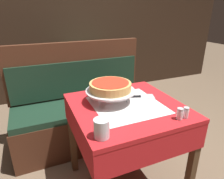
{
  "coord_description": "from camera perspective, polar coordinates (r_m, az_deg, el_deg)",
  "views": [
    {
      "loc": [
        -0.59,
        -1.11,
        1.36
      ],
      "look_at": [
        -0.09,
        0.07,
        0.85
      ],
      "focal_mm": 32.0,
      "sensor_mm": 36.0,
      "label": 1
    }
  ],
  "objects": [
    {
      "name": "back_wall_panel",
      "position": [
        3.28,
        -13.49,
        18.53
      ],
      "size": [
        6.0,
        0.04,
        2.4
      ],
      "primitive_type": "cube",
      "color": "black",
      "rests_on": "ground_plane"
    },
    {
      "name": "condiment_caddy",
      "position": [
        2.92,
        -5.84,
        10.37
      ],
      "size": [
        0.11,
        0.11,
        0.14
      ],
      "color": "black",
      "rests_on": "dining_table_rear"
    },
    {
      "name": "deep_dish_pizza",
      "position": [
        1.4,
        -0.48,
        0.98
      ],
      "size": [
        0.3,
        0.3,
        0.06
      ],
      "color": "tan",
      "rests_on": "pizza_pan_stand"
    },
    {
      "name": "pepper_shaker",
      "position": [
        1.31,
        20.33,
        -6.19
      ],
      "size": [
        0.04,
        0.04,
        0.07
      ],
      "color": "silver",
      "rests_on": "dining_table_front"
    },
    {
      "name": "pizza_server",
      "position": [
        1.53,
        7.75,
        -2.02
      ],
      "size": [
        0.26,
        0.13,
        0.01
      ],
      "color": "#BCBCC1",
      "rests_on": "dining_table_front"
    },
    {
      "name": "booth_bench",
      "position": [
        2.17,
        -8.21,
        -7.21
      ],
      "size": [
        1.41,
        0.51,
        1.06
      ],
      "color": "#4C2819",
      "rests_on": "ground_plane"
    },
    {
      "name": "dining_table_front",
      "position": [
        1.46,
        4.19,
        -8.65
      ],
      "size": [
        0.75,
        0.75,
        0.74
      ],
      "color": "red",
      "rests_on": "ground_plane"
    },
    {
      "name": "dining_table_rear",
      "position": [
        2.97,
        -5.71,
        7.41
      ],
      "size": [
        0.67,
        0.67,
        0.75
      ],
      "color": "#1E6B33",
      "rests_on": "ground_plane"
    },
    {
      "name": "salt_shaker",
      "position": [
        1.28,
        18.79,
        -6.58
      ],
      "size": [
        0.04,
        0.04,
        0.07
      ],
      "color": "silver",
      "rests_on": "dining_table_front"
    },
    {
      "name": "water_glass_near",
      "position": [
        1.05,
        -2.99,
        -11.02
      ],
      "size": [
        0.08,
        0.08,
        0.1
      ],
      "color": "silver",
      "rests_on": "dining_table_front"
    },
    {
      "name": "pizza_pan_stand",
      "position": [
        1.42,
        -0.48,
        -0.52
      ],
      "size": [
        0.35,
        0.35,
        0.09
      ],
      "color": "#ADADB2",
      "rests_on": "dining_table_front"
    }
  ]
}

